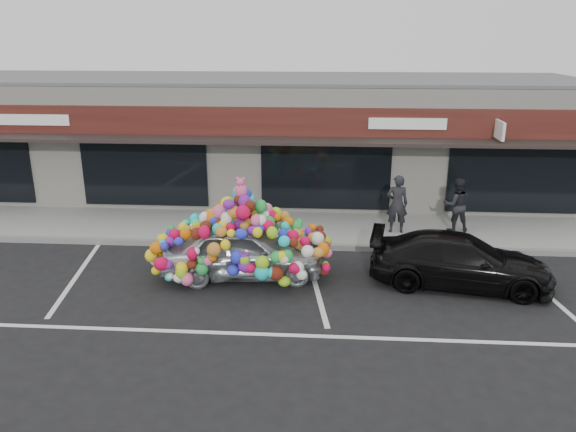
# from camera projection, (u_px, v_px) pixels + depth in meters

# --- Properties ---
(ground) EXTENTS (90.00, 90.00, 0.00)m
(ground) POSITION_uv_depth(u_px,v_px,m) (200.00, 284.00, 13.68)
(ground) COLOR black
(ground) RESTS_ON ground
(shop_building) EXTENTS (24.00, 7.20, 4.31)m
(shop_building) POSITION_uv_depth(u_px,v_px,m) (246.00, 136.00, 21.02)
(shop_building) COLOR silver
(shop_building) RESTS_ON ground
(sidewalk) EXTENTS (26.00, 3.00, 0.15)m
(sidewalk) POSITION_uv_depth(u_px,v_px,m) (228.00, 227.00, 17.45)
(sidewalk) COLOR gray
(sidewalk) RESTS_ON ground
(kerb) EXTENTS (26.00, 0.18, 0.16)m
(kerb) POSITION_uv_depth(u_px,v_px,m) (219.00, 244.00, 16.03)
(kerb) COLOR slate
(kerb) RESTS_ON ground
(parking_stripe_left) EXTENTS (0.73, 4.37, 0.01)m
(parking_stripe_left) POSITION_uv_depth(u_px,v_px,m) (76.00, 277.00, 14.08)
(parking_stripe_left) COLOR silver
(parking_stripe_left) RESTS_ON ground
(parking_stripe_mid) EXTENTS (0.73, 4.37, 0.01)m
(parking_stripe_mid) POSITION_uv_depth(u_px,v_px,m) (315.00, 283.00, 13.69)
(parking_stripe_mid) COLOR silver
(parking_stripe_mid) RESTS_ON ground
(parking_stripe_right) EXTENTS (0.73, 4.37, 0.01)m
(parking_stripe_right) POSITION_uv_depth(u_px,v_px,m) (542.00, 290.00, 13.34)
(parking_stripe_right) COLOR silver
(parking_stripe_right) RESTS_ON ground
(lane_line) EXTENTS (14.00, 0.12, 0.01)m
(lane_line) POSITION_uv_depth(u_px,v_px,m) (273.00, 335.00, 11.37)
(lane_line) COLOR silver
(lane_line) RESTS_ON ground
(toy_car) EXTENTS (2.92, 4.46, 2.49)m
(toy_car) POSITION_uv_depth(u_px,v_px,m) (243.00, 244.00, 13.89)
(toy_car) COLOR #A0A3AA
(toy_car) RESTS_ON ground
(black_sedan) EXTENTS (2.38, 4.51, 1.24)m
(black_sedan) POSITION_uv_depth(u_px,v_px,m) (460.00, 261.00, 13.45)
(black_sedan) COLOR black
(black_sedan) RESTS_ON ground
(pedestrian_a) EXTENTS (0.65, 0.43, 1.75)m
(pedestrian_a) POSITION_uv_depth(u_px,v_px,m) (397.00, 204.00, 16.55)
(pedestrian_a) COLOR black
(pedestrian_a) RESTS_ON sidewalk
(pedestrian_b) EXTENTS (0.83, 0.67, 1.62)m
(pedestrian_b) POSITION_uv_depth(u_px,v_px,m) (457.00, 205.00, 16.69)
(pedestrian_b) COLOR black
(pedestrian_b) RESTS_ON sidewalk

